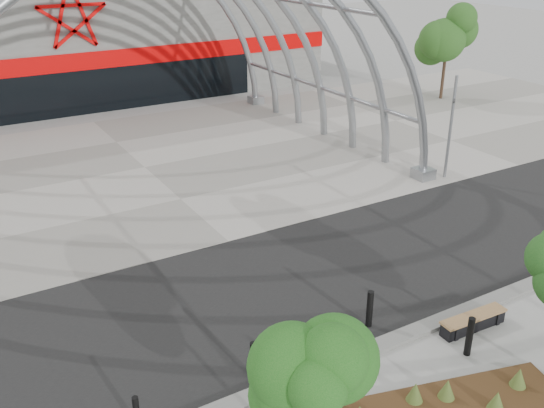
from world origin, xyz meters
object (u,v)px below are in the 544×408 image
street_tree_0 (328,382)px  bollard_2 (316,385)px  signal_pole (451,126)px  bench_1 (473,322)px

street_tree_0 → bollard_2: street_tree_0 is taller
signal_pole → bollard_2: signal_pole is taller
bollard_2 → signal_pole: bearing=34.2°
signal_pole → bollard_2: size_ratio=5.28×
signal_pole → street_tree_0: bearing=-142.4°
bench_1 → bollard_2: (-5.20, -0.13, 0.22)m
bench_1 → bollard_2: bollard_2 is taller
bench_1 → bollard_2: bearing=-178.6°
signal_pole → bench_1: (-7.54, -8.54, -2.14)m
signal_pole → bench_1: signal_pole is taller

